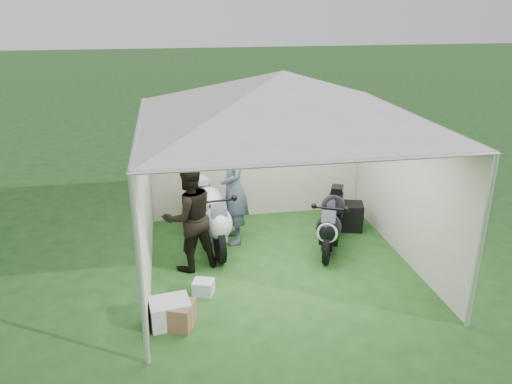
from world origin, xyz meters
TOP-DOWN VIEW (x-y plane):
  - ground at (0.00, 0.00)m, footprint 80.00×80.00m
  - canopy_tent at (-0.00, 0.03)m, footprint 5.66×5.66m
  - motorcycle_white at (-0.99, 0.84)m, footprint 0.58×2.04m
  - motorcycle_black at (0.96, 0.40)m, footprint 0.96×1.70m
  - paddock_stand at (1.30, 1.15)m, footprint 0.46×0.39m
  - person_dark_jacket at (-1.38, 0.13)m, footprint 1.00×0.90m
  - person_blue_jacket at (-0.59, 0.94)m, footprint 0.47×0.71m
  - equipment_box at (1.50, 1.05)m, footprint 0.58×0.51m
  - crate_0 at (-1.73, -1.28)m, footprint 0.55×0.46m
  - crate_1 at (-1.62, -1.35)m, footprint 0.48×0.48m
  - crate_2 at (-1.26, -0.66)m, footprint 0.34×0.31m

SIDE VIEW (x-z plane):
  - ground at x=0.00m, z-range 0.00..0.00m
  - crate_2 at x=-1.26m, z-range 0.00..0.21m
  - paddock_stand at x=1.30m, z-range 0.00..0.30m
  - crate_1 at x=-1.62m, z-range 0.00..0.33m
  - crate_0 at x=-1.73m, z-range 0.00..0.33m
  - equipment_box at x=1.50m, z-range 0.00..0.50m
  - motorcycle_black at x=0.96m, z-range 0.05..0.94m
  - motorcycle_white at x=-0.99m, z-range 0.06..1.06m
  - person_dark_jacket at x=-1.38m, z-range 0.00..1.71m
  - person_blue_jacket at x=-0.59m, z-range 0.00..1.95m
  - canopy_tent at x=0.00m, z-range 1.08..4.08m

